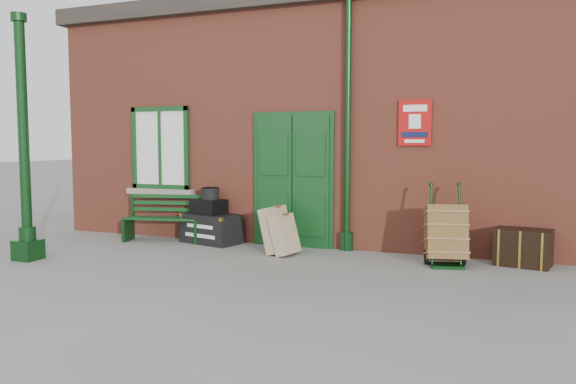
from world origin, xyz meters
The scene contains 11 objects.
ground centered at (0.00, 0.00, 0.00)m, with size 80.00×80.00×0.00m, color gray.
station_building centered at (0.00, 3.49, 2.16)m, with size 10.30×4.30×4.36m.
canopy_column centered at (-3.60, -1.00, 1.41)m, with size 0.34×0.34×3.61m.
bench centered at (-2.61, 1.11, 0.43)m, with size 1.44×0.70×0.85m.
houdini_trunk centered at (-1.74, 1.25, 0.25)m, with size 1.02×0.56×0.51m, color black.
strongbox centered at (-1.79, 1.25, 0.64)m, with size 0.56×0.41×0.25m, color black.
hatbox centered at (-1.76, 1.25, 0.86)m, with size 0.31×0.31×0.20m, color black.
suitcase_back centered at (-0.33, 0.81, 0.38)m, with size 0.21×0.52×0.72m, color tan.
suitcase_front centered at (-0.15, 0.71, 0.32)m, with size 0.19×0.46×0.62m, color tan.
porter_trolley centered at (2.25, 0.88, 0.45)m, with size 0.69×0.72×1.15m.
dark_trunk centered at (3.29, 1.25, 0.26)m, with size 0.73×0.48×0.53m, color black.
Camera 1 is at (3.04, -7.29, 1.74)m, focal length 35.00 mm.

